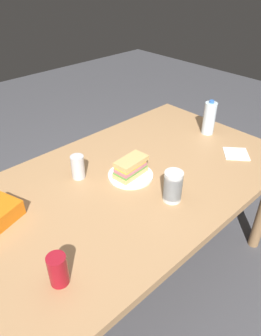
% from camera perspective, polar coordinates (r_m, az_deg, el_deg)
% --- Properties ---
extents(ground_plane, '(8.00, 8.00, 0.00)m').
position_cam_1_polar(ground_plane, '(2.08, -0.06, -18.34)').
color(ground_plane, '#4C4C51').
extents(dining_table, '(1.71, 1.00, 0.73)m').
position_cam_1_polar(dining_table, '(1.61, -0.07, -4.16)').
color(dining_table, tan).
rests_on(dining_table, ground_plane).
extents(paper_plate, '(0.23, 0.23, 0.01)m').
position_cam_1_polar(paper_plate, '(1.57, 0.00, -1.33)').
color(paper_plate, white).
rests_on(paper_plate, dining_table).
extents(sandwich, '(0.19, 0.11, 0.08)m').
position_cam_1_polar(sandwich, '(1.55, 0.04, 0.17)').
color(sandwich, '#DBB26B').
rests_on(sandwich, paper_plate).
extents(soda_can_red, '(0.07, 0.07, 0.12)m').
position_cam_1_polar(soda_can_red, '(1.11, -13.10, -17.65)').
color(soda_can_red, maroon).
rests_on(soda_can_red, dining_table).
extents(water_bottle_tall, '(0.07, 0.07, 0.22)m').
position_cam_1_polar(water_bottle_tall, '(1.98, 14.18, 8.82)').
color(water_bottle_tall, silver).
rests_on(water_bottle_tall, dining_table).
extents(plastic_cup_stack, '(0.08, 0.08, 0.15)m').
position_cam_1_polar(plastic_cup_stack, '(1.40, 7.75, -3.33)').
color(plastic_cup_stack, silver).
rests_on(plastic_cup_stack, dining_table).
extents(soda_can_silver, '(0.07, 0.07, 0.12)m').
position_cam_1_polar(soda_can_silver, '(1.56, -9.58, 0.21)').
color(soda_can_silver, silver).
rests_on(soda_can_silver, dining_table).
extents(paper_napkin, '(0.18, 0.18, 0.01)m').
position_cam_1_polar(paper_napkin, '(1.84, 18.72, 2.48)').
color(paper_napkin, white).
rests_on(paper_napkin, dining_table).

